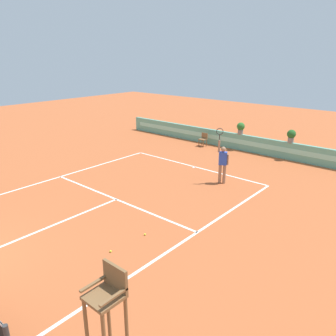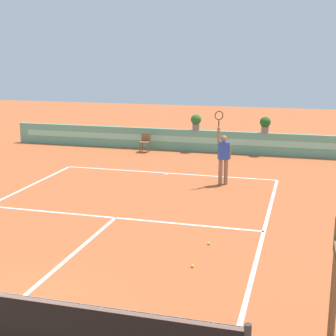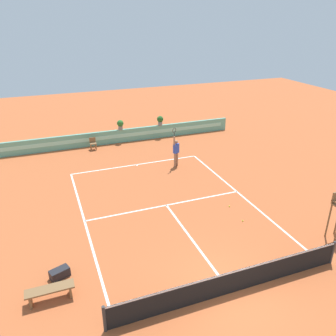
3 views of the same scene
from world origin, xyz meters
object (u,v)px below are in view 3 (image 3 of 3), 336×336
object	(u,v)px
potted_plant_right	(160,120)
bench_courtside	(50,291)
tennis_ball_near_baseline	(243,221)
tennis_ball_mid_court	(229,206)
gear_bag	(60,273)
ball_kid_chair	(93,143)
potted_plant_centre	(120,124)
tennis_player	(176,151)

from	to	relation	value
potted_plant_right	bench_courtside	bearing A→B (deg)	-122.19
tennis_ball_near_baseline	tennis_ball_mid_court	world-z (taller)	same
gear_bag	tennis_ball_near_baseline	world-z (taller)	gear_bag
ball_kid_chair	potted_plant_right	distance (m)	5.49
gear_bag	potted_plant_right	xyz separation A→B (m)	(8.75, 13.46, 1.23)
tennis_ball_near_baseline	potted_plant_right	bearing A→B (deg)	88.04
ball_kid_chair	tennis_ball_mid_court	world-z (taller)	ball_kid_chair
ball_kid_chair	potted_plant_centre	bearing A→B (deg)	18.20
ball_kid_chair	potted_plant_right	xyz separation A→B (m)	(5.36, 0.73, 0.93)
gear_bag	tennis_ball_near_baseline	bearing A→B (deg)	5.54
tennis_ball_mid_court	potted_plant_right	bearing A→B (deg)	88.26
ball_kid_chair	potted_plant_centre	xyz separation A→B (m)	(2.23, 0.73, 0.93)
ball_kid_chair	tennis_ball_mid_court	xyz separation A→B (m)	(5.02, -10.54, -0.44)
gear_bag	potted_plant_right	size ratio (longest dim) A/B	0.97
potted_plant_right	tennis_ball_mid_court	bearing A→B (deg)	-91.74
tennis_ball_near_baseline	potted_plant_right	xyz separation A→B (m)	(0.43, 12.65, 1.38)
tennis_player	tennis_ball_mid_court	bearing A→B (deg)	-83.96
bench_courtside	potted_plant_right	distance (m)	17.16
tennis_player	potted_plant_centre	xyz separation A→B (m)	(-2.19, 5.59, 0.36)
potted_plant_centre	potted_plant_right	bearing A→B (deg)	0.00
bench_courtside	tennis_ball_near_baseline	size ratio (longest dim) A/B	23.53
bench_courtside	potted_plant_centre	world-z (taller)	potted_plant_centre
ball_kid_chair	tennis_player	distance (m)	6.59
potted_plant_right	tennis_player	bearing A→B (deg)	-99.58
bench_courtside	tennis_ball_mid_court	bearing A→B (deg)	20.17
gear_bag	ball_kid_chair	bearing A→B (deg)	75.11
tennis_ball_near_baseline	gear_bag	bearing A→B (deg)	-174.46
ball_kid_chair	gear_bag	distance (m)	13.17
gear_bag	potted_plant_centre	size ratio (longest dim) A/B	0.97
tennis_ball_near_baseline	tennis_ball_mid_court	bearing A→B (deg)	86.26
tennis_player	tennis_ball_mid_court	world-z (taller)	tennis_player
gear_bag	tennis_player	world-z (taller)	tennis_player
tennis_player	potted_plant_right	world-z (taller)	tennis_player
tennis_player	potted_plant_centre	size ratio (longest dim) A/B	3.57
tennis_ball_mid_court	potted_plant_right	distance (m)	11.36
gear_bag	tennis_ball_mid_court	distance (m)	8.69
gear_bag	tennis_ball_mid_court	world-z (taller)	gear_bag
bench_courtside	potted_plant_centre	distance (m)	15.72
tennis_ball_near_baseline	potted_plant_centre	world-z (taller)	potted_plant_centre
tennis_player	tennis_ball_near_baseline	world-z (taller)	tennis_player
tennis_player	ball_kid_chair	bearing A→B (deg)	132.30
bench_courtside	tennis_player	bearing A→B (deg)	47.43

